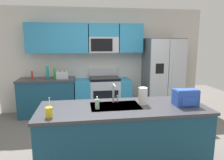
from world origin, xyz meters
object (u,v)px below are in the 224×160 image
at_px(bottle_green, 55,73).
at_px(sink_faucet, 114,92).
at_px(drink_cup_yellow, 49,112).
at_px(refrigerator, 162,75).
at_px(bottle_teal, 48,72).
at_px(pepper_mill, 32,75).
at_px(range_oven, 103,95).
at_px(toaster, 62,75).
at_px(backpack, 186,97).
at_px(paper_towel_roll, 143,96).
at_px(soap_dispenser, 97,104).

relative_size(bottle_green, sink_faucet, 0.90).
bearing_deg(sink_faucet, drink_cup_yellow, -151.37).
relative_size(refrigerator, bottle_teal, 6.28).
relative_size(refrigerator, bottle_green, 7.31).
bearing_deg(drink_cup_yellow, pepper_mill, 105.79).
bearing_deg(range_oven, pepper_mill, -179.91).
relative_size(toaster, bottle_teal, 0.95).
bearing_deg(backpack, bottle_teal, 131.56).
height_order(bottle_teal, bottle_green, bottle_teal).
height_order(refrigerator, drink_cup_yellow, refrigerator).
bearing_deg(bottle_green, sink_faucet, -63.63).
distance_m(sink_faucet, backpack, 1.00).
relative_size(toaster, paper_towel_roll, 1.17).
bearing_deg(range_oven, bottle_teal, 178.64).
relative_size(bottle_green, soap_dispenser, 1.49).
xyz_separation_m(bottle_teal, sink_faucet, (1.25, -2.23, 0.02)).
bearing_deg(refrigerator, pepper_mill, 178.75).
relative_size(bottle_teal, backpack, 0.92).
bearing_deg(soap_dispenser, sink_faucet, 42.23).
height_order(drink_cup_yellow, backpack, drink_cup_yellow).
distance_m(toaster, paper_towel_roll, 2.61).
bearing_deg(paper_towel_roll, bottle_green, 122.55).
relative_size(bottle_green, drink_cup_yellow, 1.05).
bearing_deg(paper_towel_roll, pepper_mill, 130.54).
xyz_separation_m(paper_towel_roll, backpack, (0.57, -0.14, -0.00)).
xyz_separation_m(range_oven, toaster, (-0.97, -0.05, 0.55)).
bearing_deg(toaster, range_oven, 3.09).
distance_m(range_oven, paper_towel_roll, 2.41).
distance_m(bottle_green, paper_towel_roll, 2.72).
relative_size(soap_dispenser, backpack, 0.53).
bearing_deg(range_oven, bottle_green, -178.37).
bearing_deg(toaster, sink_faucet, -67.26).
distance_m(bottle_teal, drink_cup_yellow, 2.72).
distance_m(refrigerator, paper_towel_roll, 2.55).
relative_size(refrigerator, paper_towel_roll, 7.71).
xyz_separation_m(toaster, soap_dispenser, (0.63, -2.38, -0.02)).
xyz_separation_m(toaster, bottle_teal, (-0.35, 0.08, 0.06)).
bearing_deg(bottle_teal, sink_faucet, -60.74).
bearing_deg(refrigerator, bottle_teal, 177.92).
bearing_deg(bottle_teal, drink_cup_yellow, -81.48).
bearing_deg(pepper_mill, drink_cup_yellow, -74.21).
xyz_separation_m(pepper_mill, bottle_teal, (0.35, 0.03, 0.05)).
height_order(range_oven, bottle_green, bottle_green).
bearing_deg(toaster, soap_dispenser, -75.08).
xyz_separation_m(range_oven, paper_towel_roll, (0.31, -2.32, 0.58)).
xyz_separation_m(range_oven, drink_cup_yellow, (-0.92, -2.66, 0.52)).
bearing_deg(bottle_teal, refrigerator, -2.08).
bearing_deg(sink_faucet, range_oven, 88.05).
bearing_deg(sink_faucet, bottle_green, 116.37).
height_order(bottle_green, drink_cup_yellow, bottle_green).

